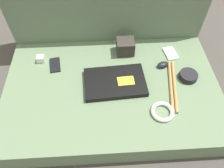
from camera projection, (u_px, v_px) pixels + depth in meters
ground_plane at (112, 100)px, 1.30m from camera, size 8.00×8.00×0.00m
couch_seat at (112, 93)px, 1.25m from camera, size 1.18×0.75×0.14m
couch_backrest at (108, 15)px, 1.39m from camera, size 1.18×0.20×0.52m
laptop at (115, 82)px, 1.20m from camera, size 0.34×0.24×0.03m
computer_mouse at (163, 65)px, 1.27m from camera, size 0.08×0.06×0.03m
speaker_puck at (188, 76)px, 1.22m from camera, size 0.10×0.10×0.03m
phone_silver at (55, 65)px, 1.29m from camera, size 0.08×0.12×0.01m
phone_black at (170, 53)px, 1.34m from camera, size 0.09×0.12×0.01m
camera_pouch at (125, 47)px, 1.32m from camera, size 0.11×0.10×0.09m
charger_brick at (41, 59)px, 1.30m from camera, size 0.04×0.04×0.04m
cable_coil at (162, 112)px, 1.09m from camera, size 0.12×0.12×0.02m
drumstick_pair at (173, 85)px, 1.19m from camera, size 0.09×0.35×0.02m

